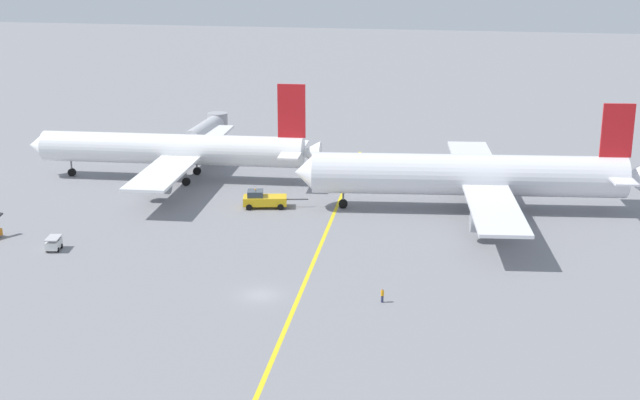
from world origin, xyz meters
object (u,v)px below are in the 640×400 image
airliner_at_gate_left (175,150)px  jet_bridge (208,128)px  airliner_being_pushed (470,176)px  ground_crew_marshaller_foreground (382,295)px  gse_baggage_cart_near_cluster (54,244)px  pushback_tug (264,199)px

airliner_at_gate_left → jet_bridge: size_ratio=2.73×
airliner_being_pushed → ground_crew_marshaller_foreground: bearing=-102.7°
airliner_being_pushed → gse_baggage_cart_near_cluster: size_ratio=16.89×
airliner_being_pushed → jet_bridge: size_ratio=2.82×
jet_bridge → airliner_being_pushed: bearing=-30.9°
airliner_at_gate_left → gse_baggage_cart_near_cluster: airliner_at_gate_left is taller
airliner_at_gate_left → pushback_tug: airliner_at_gate_left is taller
airliner_being_pushed → pushback_tug: 30.14m
airliner_being_pushed → jet_bridge: bearing=149.1°
ground_crew_marshaller_foreground → jet_bridge: bearing=121.9°
airliner_being_pushed → airliner_at_gate_left: bearing=170.2°
gse_baggage_cart_near_cluster → ground_crew_marshaller_foreground: (42.85, -8.75, -0.06)m
pushback_tug → jet_bridge: 38.62m
jet_bridge → gse_baggage_cart_near_cluster: bearing=-92.3°
gse_baggage_cart_near_cluster → jet_bridge: size_ratio=0.17×
gse_baggage_cart_near_cluster → jet_bridge: bearing=87.7°
airliner_at_gate_left → pushback_tug: 22.13m
airliner_at_gate_left → gse_baggage_cart_near_cluster: size_ratio=16.35×
airliner_being_pushed → pushback_tug: bearing=-171.8°
airliner_at_gate_left → airliner_being_pushed: 48.20m
airliner_at_gate_left → ground_crew_marshaller_foreground: airliner_at_gate_left is taller
pushback_tug → jet_bridge: jet_bridge is taller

